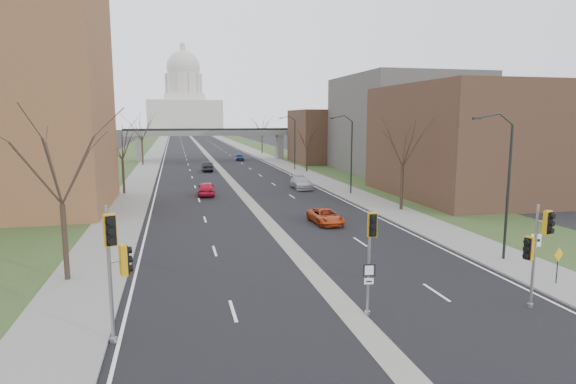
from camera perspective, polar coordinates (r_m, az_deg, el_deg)
name	(u,v)px	position (r m, az deg, el deg)	size (l,w,h in m)	color
ground	(355,319)	(21.45, 7.98, -14.67)	(700.00, 700.00, 0.00)	black
road_surface	(197,143)	(168.68, -10.79, 5.73)	(20.00, 600.00, 0.01)	black
median_strip	(197,143)	(168.68, -10.79, 5.72)	(1.20, 600.00, 0.02)	gray
sidewalk_right	(231,142)	(169.62, -6.72, 5.86)	(4.00, 600.00, 0.12)	gray
sidewalk_left	(160,143)	(168.59, -14.88, 5.61)	(4.00, 600.00, 0.12)	gray
grass_verge_right	(249,142)	(170.40, -4.70, 5.90)	(8.00, 600.00, 0.10)	#253B1B
grass_verge_left	(142,143)	(168.86, -16.93, 5.52)	(8.00, 600.00, 0.10)	#253B1B
commercial_block_near	(471,141)	(55.93, 20.89, 5.63)	(16.00, 20.00, 12.00)	#523426
commercial_block_mid	(404,124)	(78.66, 13.54, 7.80)	(18.00, 22.00, 15.00)	#504E49
commercial_block_far	(331,136)	(93.10, 5.14, 6.58)	(14.00, 14.00, 10.00)	#523426
pedestrian_bridge	(212,136)	(98.64, -9.05, 6.53)	(34.00, 3.00, 6.45)	slate
capitol	(184,103)	(338.54, -12.18, 10.28)	(48.00, 42.00, 55.75)	beige
streetlight_near	(499,145)	(30.43, 23.74, 5.11)	(2.61, 0.20, 8.70)	black
streetlight_mid	(345,132)	(53.54, 6.77, 7.05)	(2.61, 0.20, 8.70)	black
streetlight_far	(290,128)	(78.48, 0.23, 7.64)	(2.61, 0.20, 8.70)	black
tree_left_a	(59,155)	(26.99, -25.53, 3.95)	(7.20, 7.20, 9.40)	#382B21
tree_left_b	(121,139)	(56.65, -19.13, 5.99)	(6.75, 6.75, 8.81)	#382B21
tree_left_c	(141,126)	(90.50, -17.00, 7.47)	(7.65, 7.65, 9.99)	#382B21
tree_right_a	(404,139)	(45.15, 13.53, 6.16)	(7.20, 7.20, 9.40)	#382B21
tree_right_b	(307,135)	(76.10, 2.25, 6.74)	(6.30, 6.30, 8.22)	#382B21
tree_right_c	(262,124)	(115.12, -3.11, 8.03)	(7.65, 7.65, 9.99)	#382B21
signal_pole_left	(115,255)	(19.05, -19.79, -7.00)	(0.89, 1.19, 5.34)	gray
signal_pole_median	(371,244)	(20.64, 9.77, -6.11)	(0.56, 0.78, 4.67)	gray
signal_pole_right	(537,242)	(23.87, 27.41, -5.30)	(1.05, 0.80, 4.75)	gray
speed_limit_sign	(535,248)	(28.27, 27.24, -5.94)	(0.52, 0.14, 2.45)	black
warning_sign	(558,260)	(28.28, 29.34, -7.06)	(0.71, 0.25, 1.88)	black
car_left_near	(206,188)	(54.00, -9.67, 0.42)	(1.85, 4.59, 1.56)	#B2142E
car_left_far	(207,167)	(78.57, -9.57, 2.98)	(1.58, 4.54, 1.50)	black
car_right_near	(326,216)	(39.16, 4.47, -2.88)	(2.03, 4.40, 1.22)	#A63511
car_right_mid	(301,183)	(58.33, 1.58, 1.11)	(2.05, 5.05, 1.47)	#A0A1A7
car_right_far	(240,157)	(98.22, -5.76, 4.15)	(1.57, 3.89, 1.33)	navy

